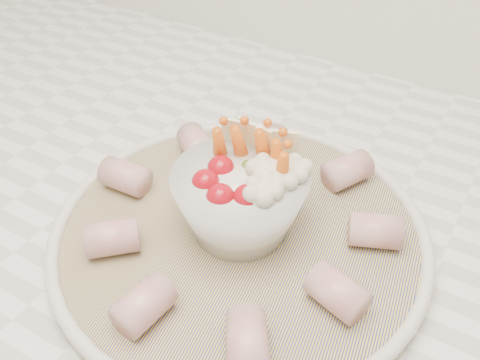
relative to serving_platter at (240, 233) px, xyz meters
The scene contains 3 objects.
serving_platter is the anchor object (origin of this frame).
veggie_bowl 0.04m from the serving_platter, 81.37° to the left, with size 0.12×0.12×0.10m.
cured_meat_rolls 0.02m from the serving_platter, behind, with size 0.29×0.28×0.03m.
Camera 1 is at (0.18, 1.08, 1.28)m, focal length 40.00 mm.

